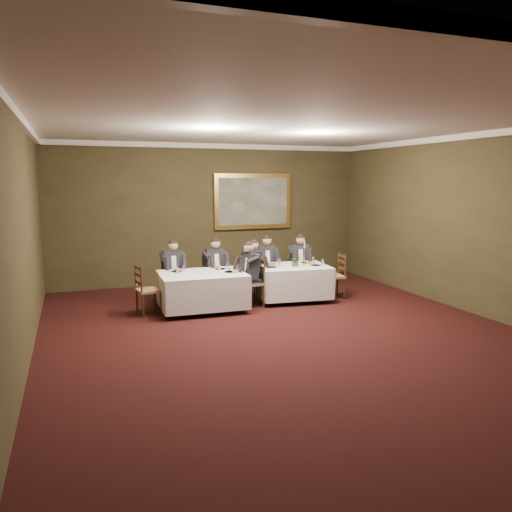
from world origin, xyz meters
TOP-DOWN VIEW (x-y plane):
  - ground at (0.00, 0.00)m, footprint 10.00×10.00m
  - ceiling at (0.00, 0.00)m, footprint 8.00×10.00m
  - back_wall at (0.00, 5.00)m, footprint 8.00×0.10m
  - left_wall at (-4.00, 0.00)m, footprint 0.10×10.00m
  - right_wall at (4.00, 0.00)m, footprint 0.10×10.00m
  - crown_molding at (0.00, 0.00)m, footprint 8.00×10.00m
  - table_main at (1.11, 2.40)m, footprint 1.66×1.34m
  - table_second at (-0.95, 2.25)m, footprint 1.74×1.35m
  - chair_main_backleft at (0.79, 3.23)m, footprint 0.44×0.42m
  - diner_main_backleft at (0.79, 3.22)m, footprint 0.42×0.48m
  - chair_main_backright at (1.61, 3.14)m, footprint 0.52×0.50m
  - diner_main_backright at (1.61, 3.13)m, footprint 0.49×0.55m
  - chair_main_endleft at (0.15, 2.51)m, footprint 0.43×0.45m
  - diner_main_endleft at (0.16, 2.51)m, footprint 0.49×0.43m
  - chair_main_endright at (2.07, 2.29)m, footprint 0.46×0.48m
  - chair_sec_backleft at (-1.37, 3.14)m, footprint 0.45×0.43m
  - diner_sec_backleft at (-1.37, 3.13)m, footprint 0.43×0.49m
  - chair_sec_backright at (-0.46, 3.11)m, footprint 0.50×0.48m
  - diner_sec_backright at (-0.46, 3.09)m, footprint 0.47×0.53m
  - chair_sec_endright at (0.13, 2.21)m, footprint 0.43×0.45m
  - diner_sec_endright at (0.11, 2.21)m, footprint 0.49×0.43m
  - chair_sec_endleft at (-2.02, 2.29)m, footprint 0.49×0.51m
  - centerpiece at (1.14, 2.33)m, footprint 0.24×0.21m
  - candlestick at (1.38, 2.40)m, footprint 0.08×0.08m
  - place_setting_table_main at (0.79, 2.79)m, footprint 0.33×0.31m
  - place_setting_table_second at (-1.34, 2.65)m, footprint 0.33×0.31m
  - painting at (1.11, 4.94)m, footprint 2.08×0.09m

SIDE VIEW (x-z plane):
  - ground at x=0.00m, z-range 0.00..0.00m
  - chair_main_backleft at x=0.79m, z-range -0.22..0.78m
  - chair_main_backright at x=1.61m, z-range -0.22..0.78m
  - chair_main_endleft at x=0.15m, z-range -0.22..0.78m
  - chair_main_endright at x=2.07m, z-range -0.22..0.78m
  - chair_sec_backleft at x=-1.37m, z-range -0.22..0.78m
  - chair_sec_backright at x=-0.46m, z-range -0.22..0.78m
  - chair_sec_endright at x=0.13m, z-range -0.22..0.78m
  - chair_sec_endleft at x=-2.02m, z-range -0.22..0.78m
  - table_main at x=1.11m, z-range 0.12..0.78m
  - table_second at x=-0.95m, z-range 0.12..0.78m
  - diner_main_backleft at x=0.79m, z-range -0.16..1.19m
  - diner_main_backright at x=1.61m, z-range -0.16..1.19m
  - diner_main_endleft at x=0.16m, z-range -0.16..1.19m
  - diner_sec_backleft at x=-1.37m, z-range -0.16..1.19m
  - diner_sec_backright at x=-0.46m, z-range -0.16..1.19m
  - diner_sec_endright at x=0.11m, z-range -0.16..1.19m
  - place_setting_table_main at x=0.79m, z-range 0.73..0.87m
  - place_setting_table_second at x=-1.34m, z-range 0.73..0.87m
  - centerpiece at x=1.14m, z-range 0.76..1.01m
  - candlestick at x=1.38m, z-range 0.69..1.24m
  - back_wall at x=0.00m, z-range 0.00..3.50m
  - left_wall at x=-4.00m, z-range 0.00..3.50m
  - right_wall at x=4.00m, z-range 0.00..3.50m
  - painting at x=1.11m, z-range 1.34..2.77m
  - crown_molding at x=0.00m, z-range 3.38..3.50m
  - ceiling at x=0.00m, z-range 3.45..3.55m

